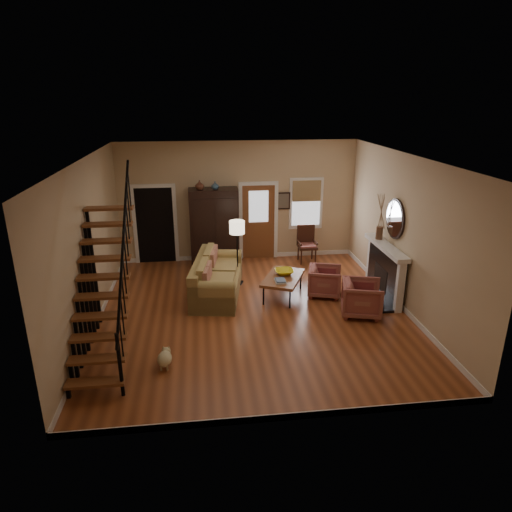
{
  "coord_description": "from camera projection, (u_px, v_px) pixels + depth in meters",
  "views": [
    {
      "loc": [
        -1.04,
        -8.81,
        4.45
      ],
      "look_at": [
        0.1,
        0.4,
        1.15
      ],
      "focal_mm": 32.0,
      "sensor_mm": 36.0,
      "label": 1
    }
  ],
  "objects": [
    {
      "name": "room",
      "position": [
        228.0,
        224.0,
        10.95
      ],
      "size": [
        7.0,
        7.33,
        3.3
      ],
      "color": "#964B26",
      "rests_on": "ground"
    },
    {
      "name": "vase_b",
      "position": [
        215.0,
        185.0,
        11.89
      ],
      "size": [
        0.2,
        0.2,
        0.21
      ],
      "primitive_type": "imported",
      "color": "#334C60",
      "rests_on": "armoire"
    },
    {
      "name": "bowl",
      "position": [
        284.0,
        272.0,
        10.6
      ],
      "size": [
        0.44,
        0.44,
        0.11
      ],
      "primitive_type": "imported",
      "color": "gold",
      "rests_on": "coffee_table"
    },
    {
      "name": "armchair_right",
      "position": [
        325.0,
        281.0,
        10.6
      ],
      "size": [
        0.93,
        0.92,
        0.69
      ],
      "primitive_type": "imported",
      "rotation": [
        0.0,
        0.0,
        1.29
      ],
      "color": "maroon",
      "rests_on": "ground"
    },
    {
      "name": "fireplace",
      "position": [
        387.0,
        266.0,
        10.44
      ],
      "size": [
        0.33,
        1.95,
        2.3
      ],
      "color": "black",
      "rests_on": "ground"
    },
    {
      "name": "books",
      "position": [
        280.0,
        281.0,
        10.17
      ],
      "size": [
        0.24,
        0.32,
        0.06
      ],
      "primitive_type": null,
      "color": "beige",
      "rests_on": "coffee_table"
    },
    {
      "name": "armchair_left",
      "position": [
        362.0,
        298.0,
        9.65
      ],
      "size": [
        1.01,
        0.99,
        0.75
      ],
      "primitive_type": "imported",
      "rotation": [
        0.0,
        0.0,
        1.3
      ],
      "color": "maroon",
      "rests_on": "ground"
    },
    {
      "name": "staircase",
      "position": [
        101.0,
        271.0,
        7.78
      ],
      "size": [
        0.94,
        2.8,
        3.2
      ],
      "primitive_type": null,
      "color": "brown",
      "rests_on": "ground"
    },
    {
      "name": "dog",
      "position": [
        165.0,
        360.0,
        7.82
      ],
      "size": [
        0.28,
        0.44,
        0.3
      ],
      "primitive_type": null,
      "rotation": [
        0.0,
        0.0,
        -0.1
      ],
      "color": "beige",
      "rests_on": "ground"
    },
    {
      "name": "vase_a",
      "position": [
        200.0,
        185.0,
        11.84
      ],
      "size": [
        0.24,
        0.24,
        0.25
      ],
      "primitive_type": "imported",
      "color": "#4C2619",
      "rests_on": "armoire"
    },
    {
      "name": "sofa",
      "position": [
        217.0,
        277.0,
        10.62
      ],
      "size": [
        1.35,
        2.44,
        0.86
      ],
      "primitive_type": null,
      "rotation": [
        0.0,
        0.0,
        -0.16
      ],
      "color": "#9D8347",
      "rests_on": "ground"
    },
    {
      "name": "armoire",
      "position": [
        214.0,
        227.0,
        12.37
      ],
      "size": [
        1.3,
        0.6,
        2.1
      ],
      "primitive_type": null,
      "color": "black",
      "rests_on": "ground"
    },
    {
      "name": "floor_lamp",
      "position": [
        237.0,
        253.0,
        11.1
      ],
      "size": [
        0.48,
        0.48,
        1.61
      ],
      "primitive_type": null,
      "rotation": [
        0.0,
        0.0,
        -0.39
      ],
      "color": "black",
      "rests_on": "ground"
    },
    {
      "name": "coffee_table",
      "position": [
        283.0,
        286.0,
        10.56
      ],
      "size": [
        1.22,
        1.49,
        0.5
      ],
      "primitive_type": null,
      "rotation": [
        0.0,
        0.0,
        -0.43
      ],
      "color": "brown",
      "rests_on": "ground"
    },
    {
      "name": "side_chair",
      "position": [
        307.0,
        245.0,
        12.66
      ],
      "size": [
        0.54,
        0.54,
        1.02
      ],
      "primitive_type": null,
      "color": "#3C1E13",
      "rests_on": "ground"
    }
  ]
}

